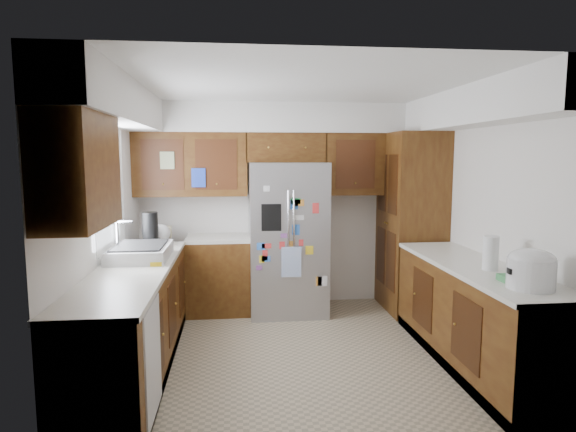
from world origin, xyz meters
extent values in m
plane|color=tan|center=(0.00, 0.00, 0.00)|extent=(3.60, 3.60, 0.00)
cube|color=silver|center=(0.00, 1.60, 1.25)|extent=(3.60, 0.04, 2.50)
cube|color=silver|center=(-1.80, 0.00, 1.25)|extent=(0.04, 3.20, 2.50)
cube|color=silver|center=(1.80, 0.00, 1.25)|extent=(0.04, 3.20, 2.50)
cube|color=silver|center=(0.00, -1.60, 1.25)|extent=(3.60, 0.04, 2.50)
cube|color=white|center=(0.00, 0.00, 2.51)|extent=(3.60, 3.20, 0.02)
cube|color=silver|center=(0.00, 1.41, 2.33)|extent=(3.60, 0.38, 0.35)
cube|color=silver|center=(-1.61, 0.00, 2.33)|extent=(0.38, 3.20, 0.35)
cube|color=silver|center=(1.61, 0.00, 2.33)|extent=(0.38, 3.20, 0.35)
cube|color=#421F0C|center=(-1.14, 1.43, 1.77)|extent=(1.33, 0.34, 0.75)
cube|color=#421F0C|center=(1.14, 1.43, 1.77)|extent=(1.33, 0.34, 0.75)
cube|color=#421F0C|center=(-1.63, -1.15, 1.77)|extent=(0.34, 0.85, 0.75)
cube|color=white|center=(-1.79, 0.10, 1.60)|extent=(0.02, 0.90, 1.05)
cube|color=white|center=(-1.75, 0.10, 1.60)|extent=(0.01, 1.02, 1.15)
cube|color=#203FBD|center=(-1.03, 1.24, 1.62)|extent=(0.16, 0.02, 0.22)
cube|color=#F1E8B8|center=(-1.39, 1.24, 1.82)|extent=(0.16, 0.02, 0.20)
cube|color=#421F0C|center=(-1.50, -0.30, 0.44)|extent=(0.60, 2.60, 0.88)
cube|color=#421F0C|center=(-0.83, 1.30, 0.44)|extent=(0.75, 0.60, 0.88)
cube|color=silver|center=(-1.50, -0.30, 0.90)|extent=(0.63, 2.60, 0.04)
cube|color=silver|center=(-0.83, 1.30, 0.90)|extent=(0.75, 0.60, 0.04)
cube|color=black|center=(-1.50, -0.30, 0.05)|extent=(0.60, 2.60, 0.10)
cube|color=silver|center=(-1.19, -1.15, 0.46)|extent=(0.01, 0.58, 0.80)
cube|color=#421F0C|center=(1.50, -0.47, 0.44)|extent=(0.60, 2.25, 0.88)
cube|color=silver|center=(1.50, -0.47, 0.90)|extent=(0.63, 2.25, 0.04)
cube|color=black|center=(1.50, -0.47, 0.05)|extent=(0.60, 2.25, 0.10)
cube|color=#421F0C|center=(1.50, 1.15, 1.07)|extent=(0.60, 0.90, 2.15)
cube|color=gray|center=(0.00, 1.21, 0.90)|extent=(0.90, 0.75, 1.80)
cylinder|color=silver|center=(-0.03, 0.82, 1.05)|extent=(0.02, 0.02, 0.90)
cylinder|color=silver|center=(0.03, 0.82, 1.05)|extent=(0.02, 0.02, 0.90)
cube|color=black|center=(-0.22, 0.83, 1.20)|extent=(0.22, 0.01, 0.30)
cube|color=white|center=(0.00, 0.80, 0.70)|extent=(0.22, 0.01, 0.34)
cube|color=white|center=(0.09, 0.82, 1.19)|extent=(0.11, 0.00, 0.05)
cube|color=orange|center=(0.09, 0.82, 1.36)|extent=(0.10, 0.00, 0.07)
cube|color=blue|center=(0.03, 0.82, 1.34)|extent=(0.09, 0.00, 0.11)
cube|color=orange|center=(-0.04, 0.82, 0.69)|extent=(0.09, 0.00, 0.09)
cube|color=red|center=(0.28, 0.82, 1.30)|extent=(0.07, 0.00, 0.12)
cube|color=yellow|center=(0.21, 0.82, 0.82)|extent=(0.09, 0.00, 0.10)
cube|color=white|center=(0.36, 0.82, 0.46)|extent=(0.11, 0.00, 0.11)
cube|color=white|center=(-0.27, 0.82, 1.52)|extent=(0.07, 0.00, 0.06)
cube|color=red|center=(-0.27, 0.82, 0.88)|extent=(0.11, 0.00, 0.05)
cube|color=red|center=(0.11, 0.82, 0.91)|extent=(0.05, 0.00, 0.07)
cube|color=#8C4C99|center=(-0.36, 0.82, 0.64)|extent=(0.07, 0.00, 0.05)
cube|color=orange|center=(0.32, 0.82, 0.46)|extent=(0.07, 0.00, 0.11)
cube|color=#8C4C99|center=(-0.08, 0.82, 0.99)|extent=(0.07, 0.00, 0.05)
cube|color=blue|center=(-0.28, 0.82, 0.74)|extent=(0.10, 0.00, 0.06)
cube|color=red|center=(-0.29, 0.82, 0.78)|extent=(0.06, 0.00, 0.12)
cube|color=blue|center=(0.05, 0.82, 1.06)|extent=(0.09, 0.00, 0.12)
cube|color=orange|center=(0.00, 0.82, 0.90)|extent=(0.05, 0.00, 0.08)
cube|color=green|center=(0.05, 0.82, 1.38)|extent=(0.11, 0.00, 0.07)
cube|color=red|center=(-0.10, 0.82, 0.89)|extent=(0.06, 0.00, 0.08)
cube|color=blue|center=(-0.34, 0.82, 0.88)|extent=(0.09, 0.00, 0.08)
cube|color=yellow|center=(-0.33, 0.82, 0.73)|extent=(0.06, 0.00, 0.08)
cube|color=#421F0C|center=(0.00, 1.43, 1.98)|extent=(0.96, 0.34, 0.35)
sphere|color=#2137A3|center=(-0.28, 1.40, 2.29)|extent=(0.28, 0.28, 0.28)
cylinder|color=black|center=(0.15, 1.37, 2.24)|extent=(0.30, 0.30, 0.17)
ellipsoid|color=#333338|center=(0.15, 1.37, 2.32)|extent=(0.28, 0.28, 0.13)
cube|color=silver|center=(-1.50, 0.10, 0.98)|extent=(0.52, 0.70, 0.12)
cube|color=black|center=(-1.50, 0.10, 1.04)|extent=(0.44, 0.60, 0.02)
cylinder|color=silver|center=(-1.70, 0.10, 1.14)|extent=(0.02, 0.02, 0.30)
cylinder|color=silver|center=(-1.64, 0.10, 1.27)|extent=(0.16, 0.02, 0.02)
cube|color=yellow|center=(-1.30, -0.16, 0.94)|extent=(0.10, 0.18, 0.04)
cube|color=black|center=(-1.49, 0.61, 0.97)|extent=(0.18, 0.14, 0.10)
cylinder|color=black|center=(-1.49, 0.61, 1.16)|extent=(0.16, 0.16, 0.28)
cylinder|color=gray|center=(-1.52, 0.87, 1.02)|extent=(0.14, 0.14, 0.20)
sphere|color=silver|center=(-1.44, 0.99, 1.02)|extent=(0.20, 0.20, 0.20)
cube|color=#3F72B2|center=(-1.58, 1.09, 1.01)|extent=(0.14, 0.10, 0.18)
cube|color=#BFB28C|center=(-1.42, 1.28, 0.99)|extent=(0.10, 0.08, 0.14)
cylinder|color=silver|center=(-1.48, 0.48, 0.98)|extent=(0.08, 0.08, 0.11)
cylinder|color=white|center=(1.50, -1.25, 1.03)|extent=(0.33, 0.33, 0.22)
ellipsoid|color=white|center=(1.50, -1.25, 1.14)|extent=(0.32, 0.32, 0.14)
cube|color=black|center=(1.35, -1.25, 1.05)|extent=(0.04, 0.06, 0.04)
cylinder|color=white|center=(1.51, -0.67, 1.06)|extent=(0.13, 0.13, 0.29)
camera|label=1|loc=(-0.61, -4.43, 1.86)|focal=30.00mm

